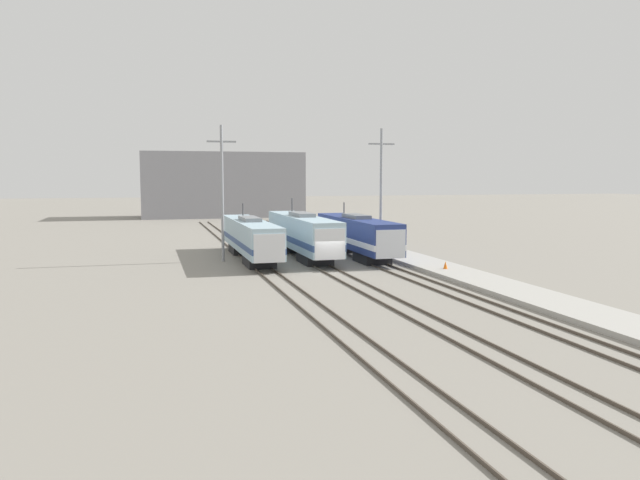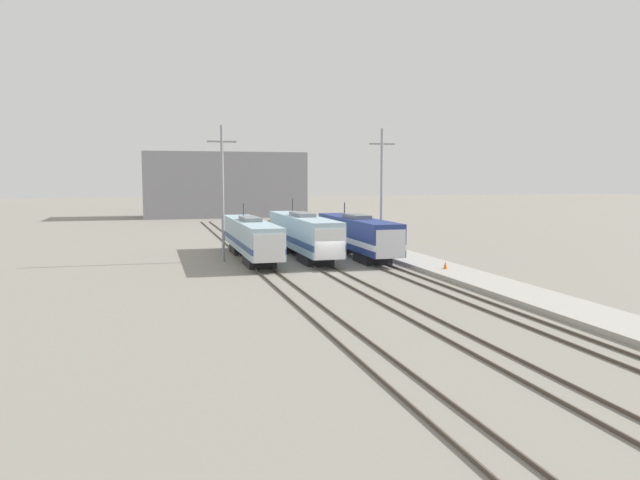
% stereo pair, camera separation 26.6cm
% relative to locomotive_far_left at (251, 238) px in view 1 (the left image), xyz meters
% --- Properties ---
extents(ground_plane, '(400.00, 400.00, 0.00)m').
position_rel_locomotive_far_left_xyz_m(ground_plane, '(5.14, -9.05, -2.07)').
color(ground_plane, gray).
extents(rail_pair_far_left, '(1.51, 120.00, 0.15)m').
position_rel_locomotive_far_left_xyz_m(rail_pair_far_left, '(0.00, -9.05, -2.00)').
color(rail_pair_far_left, '#4C4238').
rests_on(rail_pair_far_left, ground_plane).
extents(rail_pair_center, '(1.51, 120.00, 0.15)m').
position_rel_locomotive_far_left_xyz_m(rail_pair_center, '(5.14, -9.05, -2.00)').
color(rail_pair_center, '#4C4238').
rests_on(rail_pair_center, ground_plane).
extents(rail_pair_far_right, '(1.51, 120.00, 0.15)m').
position_rel_locomotive_far_left_xyz_m(rail_pair_far_right, '(10.28, -9.05, -2.00)').
color(rail_pair_far_right, '#4C4238').
rests_on(rail_pair_far_right, ground_plane).
extents(locomotive_far_left, '(2.82, 19.71, 5.13)m').
position_rel_locomotive_far_left_xyz_m(locomotive_far_left, '(0.00, 0.00, 0.00)').
color(locomotive_far_left, '#232326').
rests_on(locomotive_far_left, ground_plane).
extents(locomotive_center, '(2.89, 19.44, 5.59)m').
position_rel_locomotive_far_left_xyz_m(locomotive_center, '(5.14, 0.27, 0.15)').
color(locomotive_center, '#232326').
rests_on(locomotive_center, ground_plane).
extents(locomotive_far_right, '(2.89, 18.03, 5.16)m').
position_rel_locomotive_far_left_xyz_m(locomotive_far_right, '(10.28, -0.95, 0.06)').
color(locomotive_far_right, black).
rests_on(locomotive_far_right, ground_plane).
extents(catenary_tower_left, '(2.66, 0.26, 12.47)m').
position_rel_locomotive_far_left_xyz_m(catenary_tower_left, '(-2.65, -0.36, 4.50)').
color(catenary_tower_left, gray).
rests_on(catenary_tower_left, ground_plane).
extents(catenary_tower_right, '(2.66, 0.26, 12.47)m').
position_rel_locomotive_far_left_xyz_m(catenary_tower_right, '(12.87, -0.36, 4.50)').
color(catenary_tower_right, gray).
rests_on(catenary_tower_right, ground_plane).
extents(platform, '(4.00, 120.00, 0.32)m').
position_rel_locomotive_far_left_xyz_m(platform, '(14.30, -9.05, -1.91)').
color(platform, '#A8A59E').
rests_on(platform, ground_plane).
extents(traffic_cone, '(0.35, 0.35, 0.62)m').
position_rel_locomotive_far_left_xyz_m(traffic_cone, '(13.99, -12.16, -1.44)').
color(traffic_cone, orange).
rests_on(traffic_cone, platform).
extents(depot_building, '(30.85, 13.03, 12.52)m').
position_rel_locomotive_far_left_xyz_m(depot_building, '(4.98, 66.21, 4.19)').
color(depot_building, gray).
rests_on(depot_building, ground_plane).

